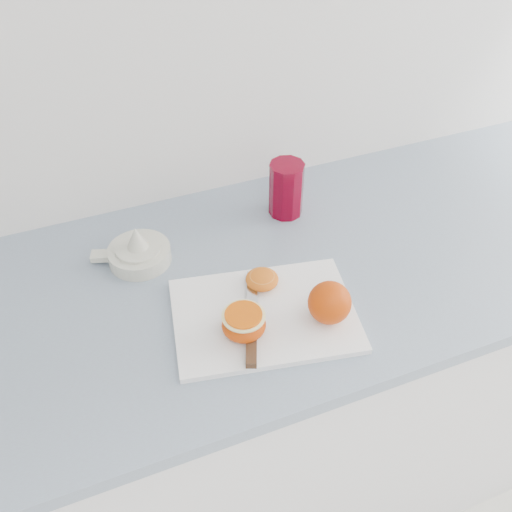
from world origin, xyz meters
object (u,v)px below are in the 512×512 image
(red_tumbler, at_px, (286,191))
(cutting_board, at_px, (264,315))
(counter, at_px, (272,394))
(half_orange, at_px, (244,323))
(citrus_juicer, at_px, (138,252))

(red_tumbler, bearing_deg, cutting_board, -120.73)
(counter, bearing_deg, cutting_board, -122.52)
(half_orange, distance_m, citrus_juicer, 0.29)
(counter, distance_m, red_tumbler, 0.53)
(cutting_board, xyz_separation_m, half_orange, (-0.05, -0.03, 0.03))
(cutting_board, xyz_separation_m, red_tumbler, (0.16, 0.27, 0.05))
(cutting_board, distance_m, red_tumbler, 0.32)
(citrus_juicer, xyz_separation_m, red_tumbler, (0.34, 0.04, 0.03))
(citrus_juicer, height_order, red_tumbler, red_tumbler)
(cutting_board, height_order, half_orange, half_orange)
(half_orange, bearing_deg, cutting_board, 29.99)
(citrus_juicer, bearing_deg, half_orange, -64.65)
(counter, distance_m, citrus_juicer, 0.54)
(cutting_board, height_order, red_tumbler, red_tumbler)
(cutting_board, relative_size, half_orange, 4.24)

